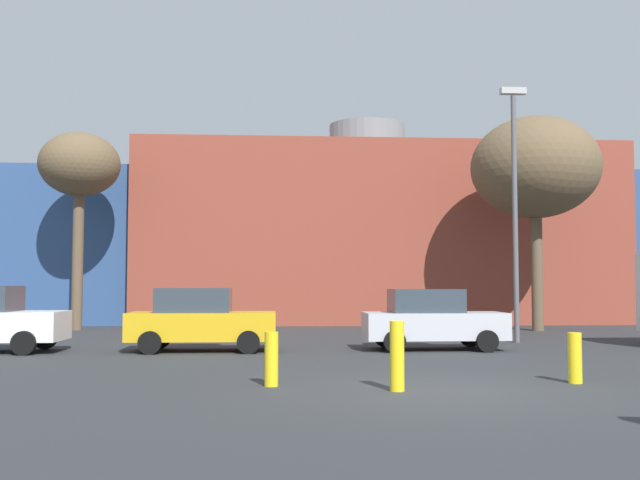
{
  "coord_description": "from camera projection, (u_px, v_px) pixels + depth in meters",
  "views": [
    {
      "loc": [
        -2.84,
        -12.28,
        1.77
      ],
      "look_at": [
        -1.53,
        7.67,
        3.0
      ],
      "focal_mm": 41.04,
      "sensor_mm": 36.0,
      "label": 1
    }
  ],
  "objects": [
    {
      "name": "ground_plane",
      "position": [
        440.0,
        390.0,
        12.31
      ],
      "size": [
        200.0,
        200.0,
        0.0
      ],
      "primitive_type": "plane",
      "color": "#2D3033"
    },
    {
      "name": "street_lamp",
      "position": [
        515.0,
        197.0,
        22.72
      ],
      "size": [
        0.8,
        0.24,
        7.95
      ],
      "color": "#59595E",
      "rests_on": "ground_plane"
    },
    {
      "name": "building_backdrop",
      "position": [
        367.0,
        244.0,
        38.47
      ],
      "size": [
        40.68,
        13.61,
        10.23
      ],
      "color": "brown",
      "rests_on": "ground_plane"
    },
    {
      "name": "bollard_yellow_2",
      "position": [
        397.0,
        356.0,
        12.18
      ],
      "size": [
        0.24,
        0.24,
        1.16
      ],
      "primitive_type": "cylinder",
      "color": "yellow",
      "rests_on": "ground_plane"
    },
    {
      "name": "bare_tree_1",
      "position": [
        535.0,
        168.0,
        28.59
      ],
      "size": [
        4.99,
        4.99,
        8.36
      ],
      "color": "brown",
      "rests_on": "ground_plane"
    },
    {
      "name": "bollard_yellow_0",
      "position": [
        575.0,
        358.0,
        13.14
      ],
      "size": [
        0.24,
        0.24,
        0.91
      ],
      "primitive_type": "cylinder",
      "color": "yellow",
      "rests_on": "ground_plane"
    },
    {
      "name": "parked_car_2",
      "position": [
        432.0,
        320.0,
        19.95
      ],
      "size": [
        3.81,
        1.87,
        1.65
      ],
      "color": "silver",
      "rests_on": "ground_plane"
    },
    {
      "name": "parked_car_1",
      "position": [
        200.0,
        320.0,
        19.54
      ],
      "size": [
        3.89,
        1.91,
        1.69
      ],
      "color": "gold",
      "rests_on": "ground_plane"
    },
    {
      "name": "bollard_yellow_1",
      "position": [
        271.0,
        359.0,
        12.76
      ],
      "size": [
        0.24,
        0.24,
        0.94
      ],
      "primitive_type": "cylinder",
      "color": "yellow",
      "rests_on": "ground_plane"
    },
    {
      "name": "bare_tree_0",
      "position": [
        80.0,
        168.0,
        29.02
      ],
      "size": [
        3.17,
        3.17,
        7.82
      ],
      "color": "brown",
      "rests_on": "ground_plane"
    }
  ]
}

